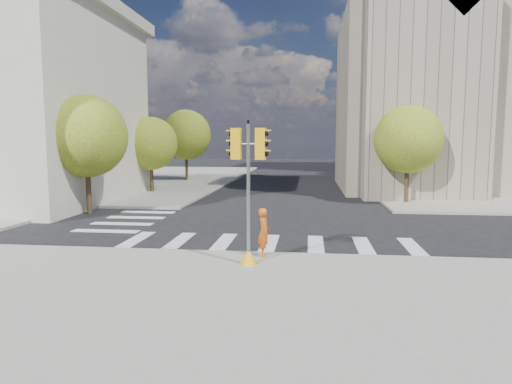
# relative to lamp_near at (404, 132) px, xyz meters

# --- Properties ---
(ground) EXTENTS (160.00, 160.00, 0.00)m
(ground) POSITION_rel_lamp_near_xyz_m (-8.00, -14.00, -4.58)
(ground) COLOR black
(ground) RESTS_ON ground
(sidewalk_near) EXTENTS (30.00, 14.00, 0.15)m
(sidewalk_near) POSITION_rel_lamp_near_xyz_m (-8.00, -25.00, -4.50)
(sidewalk_near) COLOR gray
(sidewalk_near) RESTS_ON ground
(sidewalk_far_right) EXTENTS (28.00, 40.00, 0.15)m
(sidewalk_far_right) POSITION_rel_lamp_near_xyz_m (12.00, 12.00, -4.50)
(sidewalk_far_right) COLOR gray
(sidewalk_far_right) RESTS_ON ground
(sidewalk_far_left) EXTENTS (28.00, 40.00, 0.15)m
(sidewalk_far_left) POSITION_rel_lamp_near_xyz_m (-28.00, 12.00, -4.50)
(sidewalk_far_left) COLOR gray
(sidewalk_far_left) RESTS_ON ground
(civic_building) EXTENTS (26.00, 16.00, 19.39)m
(civic_building) POSITION_rel_lamp_near_xyz_m (7.59, 5.12, 2.68)
(civic_building) COLOR gray
(civic_building) RESTS_ON ground
(office_tower) EXTENTS (20.00, 18.00, 30.00)m
(office_tower) POSITION_rel_lamp_near_xyz_m (14.00, 28.00, 10.42)
(office_tower) COLOR #9EA0A3
(office_tower) RESTS_ON ground
(tree_lw_near) EXTENTS (4.40, 4.40, 6.41)m
(tree_lw_near) POSITION_rel_lamp_near_xyz_m (-18.50, -10.00, -0.38)
(tree_lw_near) COLOR #382616
(tree_lw_near) RESTS_ON ground
(tree_lw_mid) EXTENTS (4.00, 4.00, 5.77)m
(tree_lw_mid) POSITION_rel_lamp_near_xyz_m (-18.50, 0.00, -0.82)
(tree_lw_mid) COLOR #382616
(tree_lw_mid) RESTS_ON ground
(tree_lw_far) EXTENTS (4.80, 4.80, 6.95)m
(tree_lw_far) POSITION_rel_lamp_near_xyz_m (-18.50, 10.00, -0.04)
(tree_lw_far) COLOR #382616
(tree_lw_far) RESTS_ON ground
(tree_re_near) EXTENTS (4.20, 4.20, 6.16)m
(tree_re_near) POSITION_rel_lamp_near_xyz_m (-0.50, -4.00, -0.53)
(tree_re_near) COLOR #382616
(tree_re_near) RESTS_ON ground
(tree_re_mid) EXTENTS (4.60, 4.60, 6.66)m
(tree_re_mid) POSITION_rel_lamp_near_xyz_m (-0.50, 8.00, -0.23)
(tree_re_mid) COLOR #382616
(tree_re_mid) RESTS_ON ground
(tree_re_far) EXTENTS (4.00, 4.00, 5.88)m
(tree_re_far) POSITION_rel_lamp_near_xyz_m (-0.50, 20.00, -0.71)
(tree_re_far) COLOR #382616
(tree_re_far) RESTS_ON ground
(lamp_near) EXTENTS (0.35, 0.18, 8.11)m
(lamp_near) POSITION_rel_lamp_near_xyz_m (0.00, 0.00, 0.00)
(lamp_near) COLOR black
(lamp_near) RESTS_ON sidewalk_far_right
(lamp_far) EXTENTS (0.35, 0.18, 8.11)m
(lamp_far) POSITION_rel_lamp_near_xyz_m (0.00, 14.00, 0.00)
(lamp_far) COLOR black
(lamp_far) RESTS_ON sidewalk_far_right
(traffic_signal) EXTENTS (1.08, 0.56, 4.44)m
(traffic_signal) POSITION_rel_lamp_near_xyz_m (-8.43, -19.67, -2.55)
(traffic_signal) COLOR #ECA50C
(traffic_signal) RESTS_ON sidewalk_near
(photographer) EXTENTS (0.48, 0.64, 1.62)m
(photographer) POSITION_rel_lamp_near_xyz_m (-8.06, -18.60, -3.62)
(photographer) COLOR #D15113
(photographer) RESTS_ON sidewalk_near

